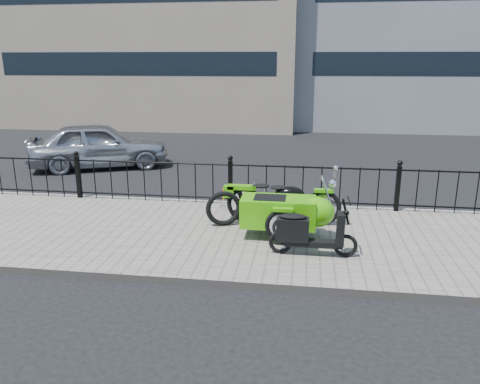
# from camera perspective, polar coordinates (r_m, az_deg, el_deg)

# --- Properties ---
(ground) EXTENTS (120.00, 120.00, 0.00)m
(ground) POSITION_cam_1_polar(r_m,az_deg,el_deg) (9.09, -2.46, -4.55)
(ground) COLOR black
(ground) RESTS_ON ground
(sidewalk) EXTENTS (30.00, 3.80, 0.12)m
(sidewalk) POSITION_cam_1_polar(r_m,az_deg,el_deg) (8.61, -3.07, -5.32)
(sidewalk) COLOR slate
(sidewalk) RESTS_ON ground
(curb) EXTENTS (30.00, 0.10, 0.12)m
(curb) POSITION_cam_1_polar(r_m,az_deg,el_deg) (10.41, -1.03, -1.52)
(curb) COLOR gray
(curb) RESTS_ON ground
(iron_fence) EXTENTS (14.11, 0.11, 1.08)m
(iron_fence) POSITION_cam_1_polar(r_m,az_deg,el_deg) (10.13, -1.17, 1.10)
(iron_fence) COLOR black
(iron_fence) RESTS_ON sidewalk
(building_tan) EXTENTS (14.00, 8.01, 12.00)m
(building_tan) POSITION_cam_1_polar(r_m,az_deg,el_deg) (25.68, -9.86, 21.92)
(building_tan) COLOR gray
(building_tan) RESTS_ON ground
(motorcycle_sidecar) EXTENTS (2.28, 1.48, 0.98)m
(motorcycle_sidecar) POSITION_cam_1_polar(r_m,az_deg,el_deg) (8.37, 5.96, -2.12)
(motorcycle_sidecar) COLOR black
(motorcycle_sidecar) RESTS_ON sidewalk
(scooter) EXTENTS (1.42, 0.41, 0.96)m
(scooter) POSITION_cam_1_polar(r_m,az_deg,el_deg) (7.58, 8.16, -4.95)
(scooter) COLOR black
(scooter) RESTS_ON sidewalk
(spare_tire) EXTENTS (0.68, 0.31, 0.68)m
(spare_tire) POSITION_cam_1_polar(r_m,az_deg,el_deg) (8.82, -2.01, -2.02)
(spare_tire) COLOR black
(spare_tire) RESTS_ON sidewalk
(sedan_car) EXTENTS (4.36, 3.09, 1.38)m
(sedan_car) POSITION_cam_1_polar(r_m,az_deg,el_deg) (14.76, -16.79, 5.49)
(sedan_car) COLOR #A4A6AB
(sedan_car) RESTS_ON ground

